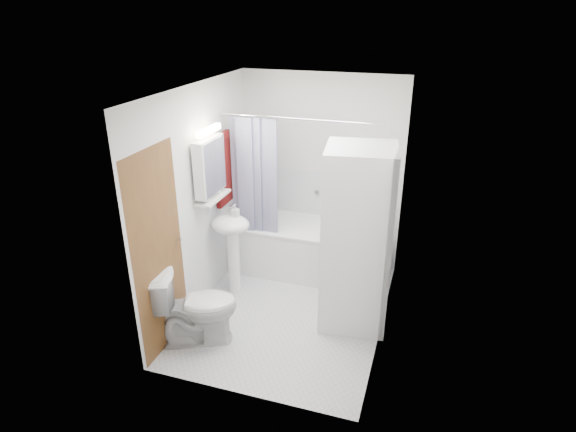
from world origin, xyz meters
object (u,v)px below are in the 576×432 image
(bathtub, at_px, (305,246))
(sink, at_px, (231,236))
(toilet, at_px, (196,306))
(washer_dryer, at_px, (356,239))

(bathtub, height_order, sink, sink)
(toilet, bearing_deg, washer_dryer, -83.65)
(bathtub, distance_m, washer_dryer, 1.29)
(bathtub, height_order, washer_dryer, washer_dryer)
(toilet, bearing_deg, sink, -22.13)
(sink, relative_size, toilet, 1.30)
(sink, relative_size, washer_dryer, 0.55)
(sink, distance_m, washer_dryer, 1.46)
(washer_dryer, distance_m, toilet, 1.71)
(bathtub, relative_size, toilet, 2.04)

